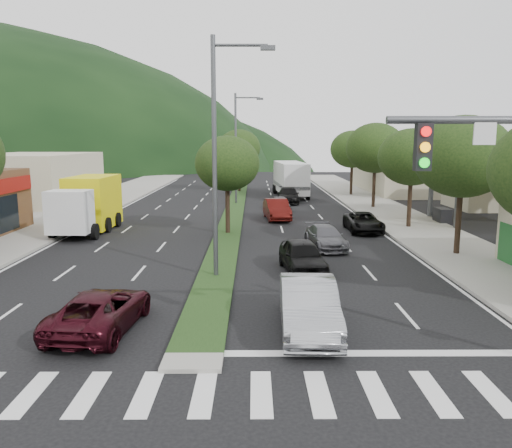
{
  "coord_description": "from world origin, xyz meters",
  "views": [
    {
      "loc": [
        1.62,
        -12.85,
        5.86
      ],
      "look_at": [
        1.74,
        10.98,
        1.84
      ],
      "focal_mm": 35.0,
      "sensor_mm": 36.0,
      "label": 1
    }
  ],
  "objects_px": {
    "car_queue_a": "(302,256)",
    "car_queue_c": "(277,209)",
    "tree_r_e": "(352,149)",
    "car_queue_d": "(364,222)",
    "car_queue_b": "(326,237)",
    "motorhome": "(290,178)",
    "box_truck": "(89,206)",
    "tree_med_far": "(239,148)",
    "car_queue_f": "(288,195)",
    "streetlight_near": "(219,147)",
    "tree_r_c": "(412,157)",
    "sedan_silver": "(309,306)",
    "suv_maroon": "(101,310)",
    "tree_med_near": "(227,164)",
    "streetlight_mid": "(238,143)",
    "car_queue_e": "(280,203)",
    "tree_r_d": "(375,148)",
    "tree_r_b": "(463,157)"
  },
  "relations": [
    {
      "from": "car_queue_a",
      "to": "motorhome",
      "type": "relative_size",
      "value": 0.45
    },
    {
      "from": "tree_r_b",
      "to": "car_queue_f",
      "type": "distance_m",
      "value": 23.42
    },
    {
      "from": "tree_r_d",
      "to": "car_queue_e",
      "type": "xyz_separation_m",
      "value": [
        -8.13,
        -1.11,
        -4.58
      ]
    },
    {
      "from": "tree_r_d",
      "to": "suv_maroon",
      "type": "relative_size",
      "value": 1.55
    },
    {
      "from": "tree_med_far",
      "to": "car_queue_f",
      "type": "xyz_separation_m",
      "value": [
        4.89,
        -10.11,
        -4.29
      ]
    },
    {
      "from": "streetlight_mid",
      "to": "car_queue_f",
      "type": "height_order",
      "value": "streetlight_mid"
    },
    {
      "from": "tree_r_b",
      "to": "tree_med_far",
      "type": "bearing_deg",
      "value": 110.56
    },
    {
      "from": "tree_med_near",
      "to": "streetlight_near",
      "type": "relative_size",
      "value": 0.6
    },
    {
      "from": "tree_r_d",
      "to": "car_queue_d",
      "type": "distance_m",
      "value": 12.45
    },
    {
      "from": "tree_r_c",
      "to": "tree_r_e",
      "type": "xyz_separation_m",
      "value": [
        0.0,
        20.0,
        0.14
      ]
    },
    {
      "from": "sedan_silver",
      "to": "suv_maroon",
      "type": "bearing_deg",
      "value": -179.3
    },
    {
      "from": "streetlight_mid",
      "to": "car_queue_e",
      "type": "bearing_deg",
      "value": -48.33
    },
    {
      "from": "streetlight_near",
      "to": "tree_r_c",
      "type": "bearing_deg",
      "value": 45.49
    },
    {
      "from": "streetlight_mid",
      "to": "tree_med_near",
      "type": "bearing_deg",
      "value": -90.78
    },
    {
      "from": "car_queue_e",
      "to": "tree_r_c",
      "type": "bearing_deg",
      "value": -53.71
    },
    {
      "from": "tree_r_b",
      "to": "car_queue_d",
      "type": "bearing_deg",
      "value": 115.36
    },
    {
      "from": "tree_r_b",
      "to": "tree_med_near",
      "type": "bearing_deg",
      "value": 153.43
    },
    {
      "from": "box_truck",
      "to": "tree_med_far",
      "type": "bearing_deg",
      "value": -108.16
    },
    {
      "from": "tree_med_far",
      "to": "car_queue_f",
      "type": "distance_m",
      "value": 12.02
    },
    {
      "from": "tree_med_far",
      "to": "car_queue_e",
      "type": "distance_m",
      "value": 16.21
    },
    {
      "from": "tree_med_near",
      "to": "streetlight_near",
      "type": "height_order",
      "value": "streetlight_near"
    },
    {
      "from": "car_queue_b",
      "to": "suv_maroon",
      "type": "bearing_deg",
      "value": -133.47
    },
    {
      "from": "tree_r_e",
      "to": "car_queue_d",
      "type": "bearing_deg",
      "value": -98.79
    },
    {
      "from": "sedan_silver",
      "to": "car_queue_a",
      "type": "height_order",
      "value": "sedan_silver"
    },
    {
      "from": "tree_med_near",
      "to": "sedan_silver",
      "type": "bearing_deg",
      "value": -78.33
    },
    {
      "from": "streetlight_mid",
      "to": "car_queue_b",
      "type": "xyz_separation_m",
      "value": [
        5.36,
        -19.11,
        -4.98
      ]
    },
    {
      "from": "car_queue_e",
      "to": "car_queue_f",
      "type": "xyz_separation_m",
      "value": [
        1.02,
        5.0,
        0.11
      ]
    },
    {
      "from": "sedan_silver",
      "to": "tree_r_d",
      "type": "bearing_deg",
      "value": 74.39
    },
    {
      "from": "tree_med_near",
      "to": "tree_med_far",
      "type": "height_order",
      "value": "tree_med_far"
    },
    {
      "from": "car_queue_a",
      "to": "car_queue_c",
      "type": "distance_m",
      "value": 15.01
    },
    {
      "from": "tree_med_far",
      "to": "tree_r_e",
      "type": "bearing_deg",
      "value": -18.43
    },
    {
      "from": "car_queue_e",
      "to": "car_queue_f",
      "type": "height_order",
      "value": "car_queue_f"
    },
    {
      "from": "streetlight_near",
      "to": "motorhome",
      "type": "bearing_deg",
      "value": 80.49
    },
    {
      "from": "tree_r_e",
      "to": "sedan_silver",
      "type": "height_order",
      "value": "tree_r_e"
    },
    {
      "from": "car_queue_a",
      "to": "box_truck",
      "type": "height_order",
      "value": "box_truck"
    },
    {
      "from": "car_queue_b",
      "to": "motorhome",
      "type": "xyz_separation_m",
      "value": [
        -0.07,
        25.71,
        1.29
      ]
    },
    {
      "from": "car_queue_d",
      "to": "tree_r_e",
      "type": "bearing_deg",
      "value": 81.29
    },
    {
      "from": "car_queue_b",
      "to": "motorhome",
      "type": "bearing_deg",
      "value": 82.87
    },
    {
      "from": "car_queue_a",
      "to": "car_queue_c",
      "type": "relative_size",
      "value": 0.92
    },
    {
      "from": "car_queue_c",
      "to": "tree_med_near",
      "type": "bearing_deg",
      "value": -125.2
    },
    {
      "from": "streetlight_mid",
      "to": "tree_r_b",
      "type": "bearing_deg",
      "value": -60.68
    },
    {
      "from": "car_queue_b",
      "to": "car_queue_e",
      "type": "distance_m",
      "value": 15.1
    },
    {
      "from": "tree_med_near",
      "to": "tree_r_d",
      "type": "bearing_deg",
      "value": 45.0
    },
    {
      "from": "streetlight_mid",
      "to": "sedan_silver",
      "type": "xyz_separation_m",
      "value": [
        3.12,
        -31.1,
        -4.78
      ]
    },
    {
      "from": "tree_r_e",
      "to": "box_truck",
      "type": "xyz_separation_m",
      "value": [
        -21.0,
        -20.95,
        -3.23
      ]
    },
    {
      "from": "tree_r_c",
      "to": "car_queue_f",
      "type": "bearing_deg",
      "value": 117.11
    },
    {
      "from": "streetlight_near",
      "to": "car_queue_c",
      "type": "relative_size",
      "value": 2.17
    },
    {
      "from": "tree_med_near",
      "to": "sedan_silver",
      "type": "distance_m",
      "value": 16.83
    },
    {
      "from": "sedan_silver",
      "to": "tree_med_far",
      "type": "bearing_deg",
      "value": 96.06
    },
    {
      "from": "car_queue_a",
      "to": "box_truck",
      "type": "xyz_separation_m",
      "value": [
        -12.81,
        10.16,
        0.94
      ]
    }
  ]
}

